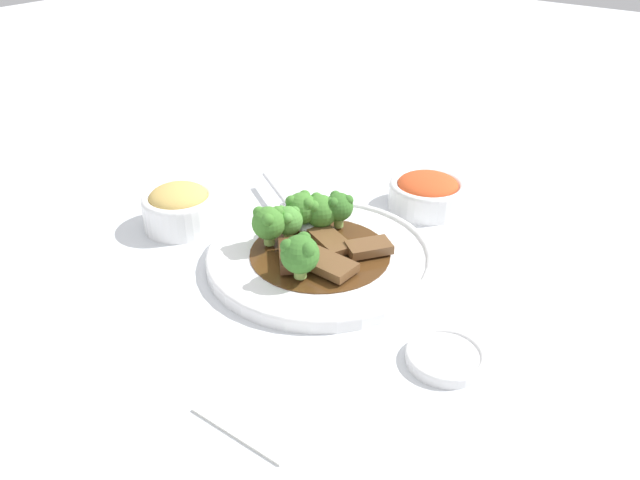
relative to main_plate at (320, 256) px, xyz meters
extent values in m
plane|color=silver|center=(0.00, 0.00, -0.01)|extent=(4.00, 4.00, 0.00)
cylinder|color=white|center=(0.00, 0.00, 0.00)|extent=(0.29, 0.29, 0.01)
torus|color=white|center=(0.00, 0.00, 0.00)|extent=(0.29, 0.29, 0.01)
cylinder|color=#4C2D14|center=(0.00, 0.00, 0.00)|extent=(0.18, 0.18, 0.00)
cube|color=#56331E|center=(0.04, -0.02, 0.02)|extent=(0.07, 0.06, 0.01)
cube|color=brown|center=(-0.04, 0.05, 0.01)|extent=(0.07, 0.06, 0.01)
cube|color=brown|center=(0.03, 0.03, 0.01)|extent=(0.04, 0.07, 0.01)
cube|color=brown|center=(-0.02, 0.00, 0.01)|extent=(0.06, 0.08, 0.01)
cylinder|color=#8EB756|center=(-0.05, -0.04, 0.01)|extent=(0.01, 0.01, 0.01)
sphere|color=#427F2D|center=(-0.05, -0.04, 0.03)|extent=(0.05, 0.05, 0.05)
sphere|color=#427F2D|center=(-0.03, -0.04, 0.05)|extent=(0.02, 0.02, 0.02)
sphere|color=#427F2D|center=(-0.05, -0.02, 0.05)|extent=(0.02, 0.02, 0.02)
sphere|color=#427F2D|center=(-0.05, -0.05, 0.05)|extent=(0.02, 0.02, 0.02)
cylinder|color=#8EB756|center=(0.00, -0.05, 0.01)|extent=(0.01, 0.01, 0.01)
sphere|color=#4C8E38|center=(0.00, -0.05, 0.03)|extent=(0.04, 0.04, 0.04)
sphere|color=#4C8E38|center=(0.01, -0.05, 0.04)|extent=(0.01, 0.01, 0.01)
sphere|color=#4C8E38|center=(-0.01, -0.05, 0.04)|extent=(0.01, 0.01, 0.01)
sphere|color=#4C8E38|center=(0.00, -0.06, 0.04)|extent=(0.01, 0.01, 0.01)
cylinder|color=#8EB756|center=(0.06, 0.02, 0.02)|extent=(0.02, 0.02, 0.01)
sphere|color=#387028|center=(0.06, 0.02, 0.04)|extent=(0.05, 0.05, 0.05)
sphere|color=#387028|center=(0.07, 0.03, 0.05)|extent=(0.02, 0.02, 0.02)
sphere|color=#387028|center=(0.05, 0.01, 0.05)|extent=(0.02, 0.02, 0.02)
sphere|color=#387028|center=(0.07, 0.01, 0.05)|extent=(0.02, 0.02, 0.02)
cylinder|color=#8EB756|center=(-0.06, -0.02, 0.02)|extent=(0.01, 0.01, 0.02)
sphere|color=#387028|center=(-0.06, -0.02, 0.04)|extent=(0.04, 0.04, 0.04)
sphere|color=#387028|center=(-0.07, -0.01, 0.05)|extent=(0.01, 0.01, 0.01)
sphere|color=#387028|center=(-0.07, -0.03, 0.05)|extent=(0.01, 0.01, 0.01)
sphere|color=#387028|center=(-0.05, -0.02, 0.05)|extent=(0.01, 0.01, 0.01)
cylinder|color=#7FA84C|center=(0.03, -0.06, 0.02)|extent=(0.01, 0.01, 0.02)
sphere|color=#427F2D|center=(0.03, -0.06, 0.04)|extent=(0.04, 0.04, 0.04)
sphere|color=#427F2D|center=(0.02, -0.06, 0.05)|extent=(0.02, 0.02, 0.02)
sphere|color=#427F2D|center=(0.03, -0.08, 0.05)|extent=(0.02, 0.02, 0.02)
sphere|color=#427F2D|center=(0.04, -0.05, 0.05)|extent=(0.02, 0.02, 0.02)
cylinder|color=#7FA84C|center=(-0.03, -0.05, 0.02)|extent=(0.01, 0.01, 0.02)
sphere|color=#427F2D|center=(-0.03, -0.05, 0.04)|extent=(0.04, 0.04, 0.04)
sphere|color=#427F2D|center=(-0.04, -0.06, 0.05)|extent=(0.02, 0.02, 0.02)
sphere|color=#427F2D|center=(-0.02, -0.06, 0.05)|extent=(0.02, 0.02, 0.02)
sphere|color=#427F2D|center=(-0.03, -0.04, 0.05)|extent=(0.02, 0.02, 0.02)
ellipsoid|color=silver|center=(-0.04, -0.06, 0.02)|extent=(0.07, 0.08, 0.01)
cylinder|color=silver|center=(-0.09, -0.15, 0.01)|extent=(0.07, 0.12, 0.01)
cylinder|color=white|center=(-0.22, 0.03, -0.01)|extent=(0.06, 0.06, 0.01)
cylinder|color=white|center=(-0.22, 0.03, 0.01)|extent=(0.12, 0.12, 0.04)
torus|color=white|center=(-0.22, 0.03, 0.03)|extent=(0.12, 0.12, 0.01)
ellipsoid|color=#D14C23|center=(-0.22, 0.03, 0.03)|extent=(0.09, 0.09, 0.03)
cylinder|color=white|center=(0.05, -0.22, -0.01)|extent=(0.06, 0.06, 0.01)
cylinder|color=white|center=(0.05, -0.22, 0.01)|extent=(0.10, 0.10, 0.04)
torus|color=white|center=(0.05, -0.22, 0.03)|extent=(0.10, 0.10, 0.01)
ellipsoid|color=tan|center=(0.05, -0.22, 0.04)|extent=(0.08, 0.08, 0.03)
cylinder|color=white|center=(0.07, 0.22, -0.01)|extent=(0.08, 0.08, 0.01)
torus|color=white|center=(0.07, 0.22, 0.00)|extent=(0.08, 0.08, 0.01)
cube|color=silver|center=(0.21, 0.12, -0.01)|extent=(0.13, 0.11, 0.01)
camera|label=1|loc=(0.54, 0.42, 0.43)|focal=35.00mm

